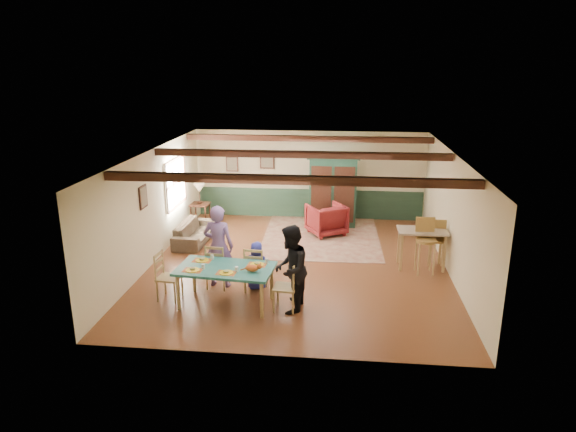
# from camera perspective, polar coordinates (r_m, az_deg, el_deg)

# --- Properties ---
(floor) EXTENTS (8.00, 8.00, 0.00)m
(floor) POSITION_cam_1_polar(r_m,az_deg,el_deg) (12.37, 1.11, -5.46)
(floor) COLOR #5A2D19
(floor) RESTS_ON ground
(wall_back) EXTENTS (7.00, 0.02, 2.70)m
(wall_back) POSITION_cam_1_polar(r_m,az_deg,el_deg) (15.80, 2.39, 4.58)
(wall_back) COLOR beige
(wall_back) RESTS_ON floor
(wall_left) EXTENTS (0.02, 8.00, 2.70)m
(wall_left) POSITION_cam_1_polar(r_m,az_deg,el_deg) (12.70, -14.79, 1.00)
(wall_left) COLOR beige
(wall_left) RESTS_ON floor
(wall_right) EXTENTS (0.02, 8.00, 2.70)m
(wall_right) POSITION_cam_1_polar(r_m,az_deg,el_deg) (12.16, 17.82, 0.05)
(wall_right) COLOR beige
(wall_right) RESTS_ON floor
(ceiling) EXTENTS (7.00, 8.00, 0.02)m
(ceiling) POSITION_cam_1_polar(r_m,az_deg,el_deg) (11.63, 1.19, 6.96)
(ceiling) COLOR white
(ceiling) RESTS_ON wall_back
(wainscot_back) EXTENTS (6.95, 0.03, 0.90)m
(wainscot_back) POSITION_cam_1_polar(r_m,az_deg,el_deg) (15.99, 2.35, 1.41)
(wainscot_back) COLOR #203B2B
(wainscot_back) RESTS_ON floor
(ceiling_beam_front) EXTENTS (6.95, 0.16, 0.16)m
(ceiling_beam_front) POSITION_cam_1_polar(r_m,az_deg,el_deg) (9.40, -0.01, 4.05)
(ceiling_beam_front) COLOR black
(ceiling_beam_front) RESTS_ON ceiling
(ceiling_beam_mid) EXTENTS (6.95, 0.16, 0.16)m
(ceiling_beam_mid) POSITION_cam_1_polar(r_m,az_deg,el_deg) (12.03, 1.35, 6.86)
(ceiling_beam_mid) COLOR black
(ceiling_beam_mid) RESTS_ON ceiling
(ceiling_beam_back) EXTENTS (6.95, 0.16, 0.16)m
(ceiling_beam_back) POSITION_cam_1_polar(r_m,az_deg,el_deg) (14.59, 2.20, 8.59)
(ceiling_beam_back) COLOR black
(ceiling_beam_back) RESTS_ON ceiling
(window_left) EXTENTS (0.06, 1.60, 1.30)m
(window_left) POSITION_cam_1_polar(r_m,az_deg,el_deg) (14.19, -12.37, 3.63)
(window_left) COLOR white
(window_left) RESTS_ON wall_left
(picture_left_wall) EXTENTS (0.04, 0.42, 0.52)m
(picture_left_wall) POSITION_cam_1_polar(r_m,az_deg,el_deg) (12.05, -15.78, 2.05)
(picture_left_wall) COLOR gray
(picture_left_wall) RESTS_ON wall_left
(picture_back_a) EXTENTS (0.45, 0.04, 0.55)m
(picture_back_a) POSITION_cam_1_polar(r_m,az_deg,el_deg) (15.81, -2.33, 6.25)
(picture_back_a) COLOR gray
(picture_back_a) RESTS_ON wall_back
(picture_back_b) EXTENTS (0.38, 0.04, 0.48)m
(picture_back_b) POSITION_cam_1_polar(r_m,az_deg,el_deg) (16.04, -6.23, 5.77)
(picture_back_b) COLOR gray
(picture_back_b) RESTS_ON wall_back
(dining_table) EXTENTS (1.97, 1.22, 0.79)m
(dining_table) POSITION_cam_1_polar(r_m,az_deg,el_deg) (10.39, -6.91, -7.73)
(dining_table) COLOR #216964
(dining_table) RESTS_ON floor
(dining_chair_far_left) EXTENTS (0.48, 0.50, 1.00)m
(dining_chair_far_left) POSITION_cam_1_polar(r_m,az_deg,el_deg) (11.13, -7.79, -5.46)
(dining_chair_far_left) COLOR #A68953
(dining_chair_far_left) RESTS_ON floor
(dining_chair_far_right) EXTENTS (0.48, 0.50, 1.00)m
(dining_chair_far_right) POSITION_cam_1_polar(r_m,az_deg,el_deg) (10.90, -3.59, -5.83)
(dining_chair_far_right) COLOR #A68953
(dining_chair_far_right) RESTS_ON floor
(dining_chair_end_left) EXTENTS (0.50, 0.48, 1.00)m
(dining_chair_end_left) POSITION_cam_1_polar(r_m,az_deg,el_deg) (10.76, -13.09, -6.56)
(dining_chair_end_left) COLOR #A68953
(dining_chair_end_left) RESTS_ON floor
(dining_chair_end_right) EXTENTS (0.50, 0.48, 1.00)m
(dining_chair_end_right) POSITION_cam_1_polar(r_m,az_deg,el_deg) (10.06, -0.32, -7.80)
(dining_chair_end_right) COLOR #A68953
(dining_chair_end_right) RESTS_ON floor
(person_man) EXTENTS (0.70, 0.49, 1.81)m
(person_man) POSITION_cam_1_polar(r_m,az_deg,el_deg) (11.06, -7.74, -3.36)
(person_man) COLOR #765796
(person_man) RESTS_ON floor
(person_woman) EXTENTS (0.73, 0.90, 1.73)m
(person_woman) POSITION_cam_1_polar(r_m,az_deg,el_deg) (9.89, 0.28, -5.91)
(person_woman) COLOR black
(person_woman) RESTS_ON floor
(person_child) EXTENTS (0.54, 0.38, 1.05)m
(person_child) POSITION_cam_1_polar(r_m,az_deg,el_deg) (10.96, -3.49, -5.53)
(person_child) COLOR #252C96
(person_child) RESTS_ON floor
(cat) EXTENTS (0.39, 0.18, 0.19)m
(cat) POSITION_cam_1_polar(r_m,az_deg,el_deg) (9.95, -4.01, -5.72)
(cat) COLOR orange
(cat) RESTS_ON dining_table
(place_setting_near_left) EXTENTS (0.45, 0.35, 0.11)m
(place_setting_near_left) POSITION_cam_1_polar(r_m,az_deg,el_deg) (10.17, -10.56, -5.69)
(place_setting_near_left) COLOR yellow
(place_setting_near_left) RESTS_ON dining_table
(place_setting_near_center) EXTENTS (0.45, 0.35, 0.11)m
(place_setting_near_center) POSITION_cam_1_polar(r_m,az_deg,el_deg) (9.95, -6.88, -6.04)
(place_setting_near_center) COLOR yellow
(place_setting_near_center) RESTS_ON dining_table
(place_setting_far_left) EXTENTS (0.45, 0.35, 0.11)m
(place_setting_far_left) POSITION_cam_1_polar(r_m,az_deg,el_deg) (10.62, -9.53, -4.65)
(place_setting_far_left) COLOR yellow
(place_setting_far_left) RESTS_ON dining_table
(place_setting_far_right) EXTENTS (0.45, 0.35, 0.11)m
(place_setting_far_right) POSITION_cam_1_polar(r_m,az_deg,el_deg) (10.29, -3.48, -5.16)
(place_setting_far_right) COLOR yellow
(place_setting_far_right) RESTS_ON dining_table
(area_rug) EXTENTS (3.26, 3.85, 0.01)m
(area_rug) POSITION_cam_1_polar(r_m,az_deg,el_deg) (14.32, 3.70, -2.32)
(area_rug) COLOR tan
(area_rug) RESTS_ON floor
(armoire) EXTENTS (1.50, 0.60, 2.12)m
(armoire) POSITION_cam_1_polar(r_m,az_deg,el_deg) (15.08, 5.00, 2.81)
(armoire) COLOR #153527
(armoire) RESTS_ON floor
(armchair) EXTENTS (1.29, 1.30, 0.87)m
(armchair) POSITION_cam_1_polar(r_m,az_deg,el_deg) (14.45, 4.28, -0.37)
(armchair) COLOR #4C0F14
(armchair) RESTS_ON floor
(sofa) EXTENTS (0.77, 1.88, 0.54)m
(sofa) POSITION_cam_1_polar(r_m,az_deg,el_deg) (14.09, -10.32, -1.75)
(sofa) COLOR #43372A
(sofa) RESTS_ON floor
(end_table) EXTENTS (0.56, 0.56, 0.66)m
(end_table) POSITION_cam_1_polar(r_m,az_deg,el_deg) (15.50, -9.69, 0.21)
(end_table) COLOR black
(end_table) RESTS_ON floor
(table_lamp) EXTENTS (0.37, 0.37, 0.60)m
(table_lamp) POSITION_cam_1_polar(r_m,az_deg,el_deg) (15.34, -9.80, 2.46)
(table_lamp) COLOR beige
(table_lamp) RESTS_ON end_table
(counter_table) EXTENTS (1.13, 0.67, 0.94)m
(counter_table) POSITION_cam_1_polar(r_m,az_deg,el_deg) (12.46, 14.57, -3.54)
(counter_table) COLOR beige
(counter_table) RESTS_ON floor
(bar_stool_left) EXTENTS (0.49, 0.53, 1.29)m
(bar_stool_left) POSITION_cam_1_polar(r_m,az_deg,el_deg) (12.09, 15.04, -3.33)
(bar_stool_left) COLOR #A58040
(bar_stool_left) RESTS_ON floor
(bar_stool_right) EXTENTS (0.44, 0.47, 1.15)m
(bar_stool_right) POSITION_cam_1_polar(r_m,az_deg,el_deg) (12.47, 16.24, -3.16)
(bar_stool_right) COLOR #A58040
(bar_stool_right) RESTS_ON floor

